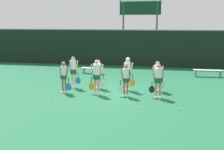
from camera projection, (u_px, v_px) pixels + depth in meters
name	position (u px, v px, depth m)	size (l,w,h in m)	color
ground_plane	(112.00, 92.00, 13.89)	(140.00, 140.00, 0.00)	#216642
fence_windscreen	(130.00, 48.00, 21.60)	(60.00, 0.08, 3.02)	black
scoreboard	(140.00, 13.00, 22.36)	(3.52, 0.15, 5.61)	#515156
bench_courtside	(92.00, 69.00, 18.70)	(1.63, 0.52, 0.42)	silver
bench_far	(208.00, 71.00, 17.63)	(1.96, 0.41, 0.47)	silver
player_0	(64.00, 75.00, 13.57)	(0.63, 0.33, 1.66)	#8C664C
player_1	(97.00, 74.00, 13.24)	(0.68, 0.41, 1.80)	tan
player_2	(126.00, 78.00, 12.95)	(0.63, 0.34, 1.63)	#8C664C
player_3	(158.00, 78.00, 12.68)	(0.68, 0.41, 1.71)	tan
player_4	(74.00, 70.00, 14.57)	(0.63, 0.34, 1.80)	beige
player_5	(98.00, 71.00, 14.49)	(0.65, 0.38, 1.63)	beige
player_6	(128.00, 71.00, 14.03)	(0.63, 0.34, 1.82)	beige
player_7	(157.00, 73.00, 13.91)	(0.68, 0.40, 1.65)	beige
tennis_ball_0	(180.00, 109.00, 11.11)	(0.07, 0.07, 0.07)	#CCE033
tennis_ball_1	(51.00, 96.00, 12.98)	(0.07, 0.07, 0.07)	#CCE033
tennis_ball_2	(96.00, 84.00, 15.48)	(0.07, 0.07, 0.07)	#CCE033
tennis_ball_3	(182.00, 97.00, 12.83)	(0.06, 0.06, 0.06)	#CCE033
tennis_ball_4	(161.00, 93.00, 13.61)	(0.06, 0.06, 0.06)	#CCE033
tennis_ball_5	(134.00, 100.00, 12.47)	(0.07, 0.07, 0.07)	#CCE033
tennis_ball_6	(132.00, 84.00, 15.56)	(0.07, 0.07, 0.07)	#CCE033
tennis_ball_7	(109.00, 95.00, 13.19)	(0.06, 0.06, 0.06)	#CCE033
tennis_ball_8	(166.00, 102.00, 12.04)	(0.07, 0.07, 0.07)	#CCE033
tennis_ball_9	(98.00, 85.00, 15.34)	(0.07, 0.07, 0.07)	#CCE033
tennis_ball_10	(185.00, 94.00, 13.44)	(0.07, 0.07, 0.07)	#CCE033
tennis_ball_11	(141.00, 108.00, 11.27)	(0.07, 0.07, 0.07)	#CCE033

